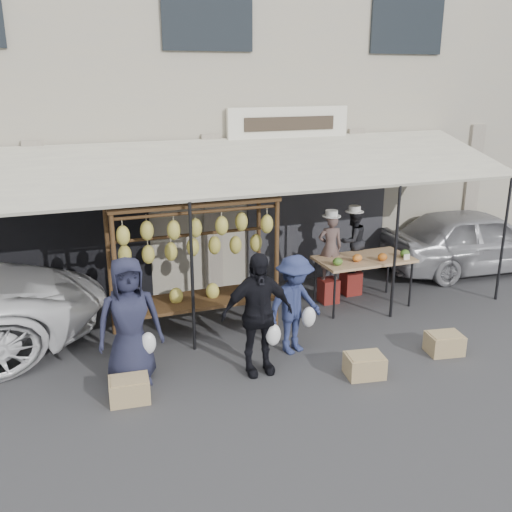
{
  "coord_description": "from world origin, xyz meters",
  "views": [
    {
      "loc": [
        -2.9,
        -6.56,
        3.99
      ],
      "look_at": [
        0.1,
        1.4,
        1.3
      ],
      "focal_mm": 40.0,
      "sensor_mm": 36.0,
      "label": 1
    }
  ],
  "objects_px": {
    "vendor_right": "(353,241)",
    "customer_left": "(129,321)",
    "banana_rack": "(193,241)",
    "vendor_left": "(330,247)",
    "crate_far": "(129,390)",
    "crate_near_a": "(364,366)",
    "crate_near_b": "(444,344)",
    "customer_right": "(294,305)",
    "produce_table": "(365,260)",
    "sedan": "(475,240)",
    "customer_mid": "(257,314)"
  },
  "relations": [
    {
      "from": "vendor_right",
      "to": "customer_left",
      "type": "height_order",
      "value": "customer_left"
    },
    {
      "from": "banana_rack",
      "to": "vendor_right",
      "type": "height_order",
      "value": "banana_rack"
    },
    {
      "from": "vendor_left",
      "to": "vendor_right",
      "type": "height_order",
      "value": "vendor_left"
    },
    {
      "from": "customer_left",
      "to": "crate_far",
      "type": "bearing_deg",
      "value": -105.43
    },
    {
      "from": "banana_rack",
      "to": "crate_near_a",
      "type": "height_order",
      "value": "banana_rack"
    },
    {
      "from": "crate_near_b",
      "to": "vendor_left",
      "type": "bearing_deg",
      "value": 105.77
    },
    {
      "from": "customer_right",
      "to": "crate_near_b",
      "type": "height_order",
      "value": "customer_right"
    },
    {
      "from": "produce_table",
      "to": "sedan",
      "type": "relative_size",
      "value": 0.42
    },
    {
      "from": "crate_near_b",
      "to": "crate_far",
      "type": "xyz_separation_m",
      "value": [
        -4.64,
        0.33,
        -0.0
      ]
    },
    {
      "from": "vendor_left",
      "to": "customer_mid",
      "type": "bearing_deg",
      "value": 55.47
    },
    {
      "from": "banana_rack",
      "to": "produce_table",
      "type": "relative_size",
      "value": 1.53
    },
    {
      "from": "produce_table",
      "to": "customer_left",
      "type": "xyz_separation_m",
      "value": [
        -4.34,
        -1.24,
        0.02
      ]
    },
    {
      "from": "banana_rack",
      "to": "crate_near_b",
      "type": "xyz_separation_m",
      "value": [
        3.32,
        -1.99,
        -1.41
      ]
    },
    {
      "from": "crate_far",
      "to": "vendor_left",
      "type": "bearing_deg",
      "value": 27.99
    },
    {
      "from": "customer_right",
      "to": "sedan",
      "type": "distance_m",
      "value": 5.56
    },
    {
      "from": "banana_rack",
      "to": "vendor_right",
      "type": "bearing_deg",
      "value": 11.84
    },
    {
      "from": "vendor_right",
      "to": "crate_far",
      "type": "xyz_separation_m",
      "value": [
        -4.55,
        -2.33,
        -0.9
      ]
    },
    {
      "from": "customer_mid",
      "to": "crate_near_a",
      "type": "height_order",
      "value": "customer_mid"
    },
    {
      "from": "vendor_left",
      "to": "vendor_right",
      "type": "xyz_separation_m",
      "value": [
        0.6,
        0.23,
        0.0
      ]
    },
    {
      "from": "crate_near_b",
      "to": "produce_table",
      "type": "bearing_deg",
      "value": 95.02
    },
    {
      "from": "crate_far",
      "to": "sedan",
      "type": "relative_size",
      "value": 0.13
    },
    {
      "from": "produce_table",
      "to": "customer_mid",
      "type": "xyz_separation_m",
      "value": [
        -2.65,
        -1.6,
        0.01
      ]
    },
    {
      "from": "customer_mid",
      "to": "crate_far",
      "type": "distance_m",
      "value": 1.95
    },
    {
      "from": "customer_right",
      "to": "crate_far",
      "type": "bearing_deg",
      "value": 174.03
    },
    {
      "from": "vendor_left",
      "to": "crate_near_a",
      "type": "distance_m",
      "value": 2.87
    },
    {
      "from": "crate_far",
      "to": "customer_right",
      "type": "bearing_deg",
      "value": 11.49
    },
    {
      "from": "produce_table",
      "to": "crate_far",
      "type": "relative_size",
      "value": 3.37
    },
    {
      "from": "sedan",
      "to": "customer_right",
      "type": "bearing_deg",
      "value": 117.8
    },
    {
      "from": "vendor_right",
      "to": "sedan",
      "type": "distance_m",
      "value": 3.17
    },
    {
      "from": "crate_near_a",
      "to": "crate_near_b",
      "type": "bearing_deg",
      "value": 6.75
    },
    {
      "from": "sedan",
      "to": "vendor_right",
      "type": "bearing_deg",
      "value": 100.83
    },
    {
      "from": "sedan",
      "to": "banana_rack",
      "type": "bearing_deg",
      "value": 104.19
    },
    {
      "from": "customer_mid",
      "to": "crate_far",
      "type": "height_order",
      "value": "customer_mid"
    },
    {
      "from": "customer_right",
      "to": "crate_near_b",
      "type": "relative_size",
      "value": 3.0
    },
    {
      "from": "customer_mid",
      "to": "customer_right",
      "type": "relative_size",
      "value": 1.15
    },
    {
      "from": "vendor_right",
      "to": "customer_left",
      "type": "distance_m",
      "value": 4.8
    },
    {
      "from": "vendor_right",
      "to": "customer_mid",
      "type": "height_order",
      "value": "customer_mid"
    },
    {
      "from": "produce_table",
      "to": "banana_rack",
      "type": "bearing_deg",
      "value": -178.62
    },
    {
      "from": "produce_table",
      "to": "crate_near_b",
      "type": "distance_m",
      "value": 2.19
    },
    {
      "from": "customer_mid",
      "to": "crate_near_b",
      "type": "xyz_separation_m",
      "value": [
        2.84,
        -0.47,
        -0.73
      ]
    },
    {
      "from": "banana_rack",
      "to": "crate_near_b",
      "type": "height_order",
      "value": "banana_rack"
    },
    {
      "from": "customer_left",
      "to": "produce_table",
      "type": "bearing_deg",
      "value": 14.68
    },
    {
      "from": "customer_left",
      "to": "crate_far",
      "type": "height_order",
      "value": "customer_left"
    },
    {
      "from": "vendor_left",
      "to": "crate_far",
      "type": "distance_m",
      "value": 4.57
    },
    {
      "from": "vendor_right",
      "to": "crate_near_a",
      "type": "bearing_deg",
      "value": 50.11
    },
    {
      "from": "vendor_left",
      "to": "crate_near_b",
      "type": "bearing_deg",
      "value": 118.75
    },
    {
      "from": "customer_right",
      "to": "crate_far",
      "type": "distance_m",
      "value": 2.66
    },
    {
      "from": "customer_left",
      "to": "crate_far",
      "type": "relative_size",
      "value": 3.52
    },
    {
      "from": "banana_rack",
      "to": "crate_near_a",
      "type": "distance_m",
      "value": 3.17
    },
    {
      "from": "vendor_left",
      "to": "crate_far",
      "type": "relative_size",
      "value": 2.41
    }
  ]
}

